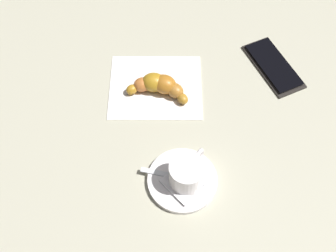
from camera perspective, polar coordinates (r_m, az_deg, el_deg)
The scene contains 8 objects.
ground_plane at distance 0.80m, azimuth -1.44°, elevation -1.04°, with size 1.80×1.80×0.00m, color #ADA991.
saucer at distance 0.75m, azimuth 1.97°, elevation -7.40°, with size 0.13×0.13×0.01m, color white.
espresso_cup at distance 0.72m, azimuth 2.60°, elevation -6.47°, with size 0.08×0.06×0.05m.
teaspoon at distance 0.75m, azimuth 2.44°, elevation -7.13°, with size 0.03×0.12×0.01m.
sugar_packet at distance 0.74m, azimuth 1.05°, elevation -8.71°, with size 0.06×0.02×0.01m, color white.
napkin at distance 0.86m, azimuth -1.71°, elevation 5.40°, with size 0.16×0.19×0.00m, color white.
croissant at distance 0.84m, azimuth -1.23°, elevation 5.57°, with size 0.07×0.14×0.04m.
cell_phone at distance 0.92m, azimuth 14.17°, elevation 7.97°, with size 0.16×0.14×0.01m.
Camera 1 is at (-0.40, -0.07, 0.69)m, focal length 44.73 mm.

